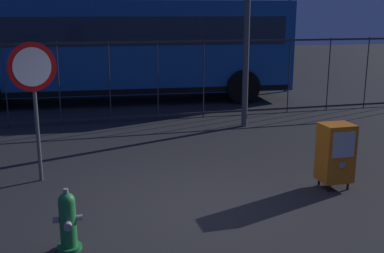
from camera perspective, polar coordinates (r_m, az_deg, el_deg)
ground_plane at (r=6.56m, az=0.12°, el=-10.25°), size 60.00×60.00×0.00m
fire_hydrant at (r=5.62m, az=-14.85°, el=-11.09°), size 0.33×0.32×0.75m
newspaper_box_primary at (r=7.54m, az=17.05°, el=-3.04°), size 0.48×0.42×1.02m
stop_sign at (r=7.69m, az=-18.69°, el=5.03°), size 0.71×0.31×2.23m
fence_barrier at (r=11.78m, az=-7.07°, el=5.56°), size 18.03×0.04×2.00m
bus_near at (r=14.66m, az=-9.23°, el=9.79°), size 10.65×3.37×3.00m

